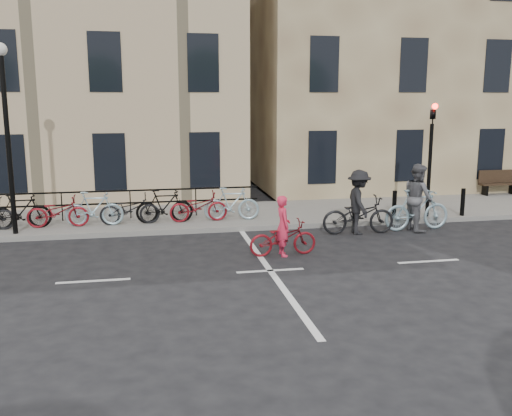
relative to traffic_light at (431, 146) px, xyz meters
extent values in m
plane|color=black|center=(-6.20, -4.34, -2.45)|extent=(120.00, 120.00, 0.00)
cube|color=slate|center=(-10.20, 1.66, -2.38)|extent=(46.00, 4.00, 0.15)
cube|color=#8C7454|center=(2.80, 8.66, 3.70)|extent=(14.00, 10.00, 12.00)
cylinder|color=black|center=(0.00, 0.01, -0.80)|extent=(0.12, 0.12, 3.00)
imported|color=black|center=(0.00, 0.01, 1.15)|extent=(0.15, 0.18, 0.90)
sphere|color=#FF0C05|center=(0.00, -0.11, 1.25)|extent=(0.18, 0.18, 0.18)
cylinder|color=black|center=(-12.70, 0.06, 0.20)|extent=(0.14, 0.14, 5.00)
sphere|color=silver|center=(-12.70, 0.06, 2.80)|extent=(0.36, 0.36, 0.36)
cylinder|color=black|center=(-1.20, -0.09, -1.85)|extent=(0.14, 0.14, 0.90)
cylinder|color=black|center=(1.20, -0.09, -1.85)|extent=(0.14, 0.14, 0.90)
cube|color=black|center=(4.20, 3.31, -2.10)|extent=(0.06, 0.38, 0.40)
cube|color=black|center=(5.40, 3.31, -2.10)|extent=(0.06, 0.38, 0.40)
cube|color=black|center=(4.80, 3.31, -1.87)|extent=(1.60, 0.40, 0.06)
cube|color=black|center=(4.80, 3.49, -1.58)|extent=(1.60, 0.06, 0.50)
cube|color=black|center=(-10.02, 1.56, -1.83)|extent=(9.35, 0.04, 0.95)
imported|color=black|center=(-12.65, 0.66, -1.78)|extent=(1.75, 0.49, 1.05)
imported|color=maroon|center=(-11.60, 0.66, -1.83)|extent=(1.80, 0.63, 0.95)
imported|color=#96B7C4|center=(-10.55, 0.66, -1.78)|extent=(1.75, 0.49, 1.05)
imported|color=black|center=(-9.50, 0.66, -1.83)|extent=(1.80, 0.63, 0.95)
imported|color=black|center=(-8.45, 0.66, -1.78)|extent=(1.75, 0.49, 1.05)
imported|color=maroon|center=(-7.40, 0.66, -1.83)|extent=(1.80, 0.63, 0.95)
imported|color=#96B7C4|center=(-6.35, 0.66, -1.78)|extent=(1.75, 0.49, 1.05)
imported|color=maroon|center=(-5.60, -3.11, -1.99)|extent=(1.77, 0.69, 0.92)
imported|color=#E42849|center=(-5.60, -3.11, -1.68)|extent=(0.40, 0.58, 1.55)
imported|color=#96B7C4|center=(-0.95, -1.17, -1.82)|extent=(2.13, 0.70, 1.26)
imported|color=#55555A|center=(-0.95, -1.17, -1.44)|extent=(0.82, 1.03, 2.04)
imported|color=black|center=(-2.86, -1.25, -1.89)|extent=(2.19, 0.91, 1.12)
imported|color=black|center=(-2.86, -1.25, -1.50)|extent=(0.80, 1.28, 1.91)
camera|label=1|loc=(-8.97, -16.82, 1.56)|focal=40.00mm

